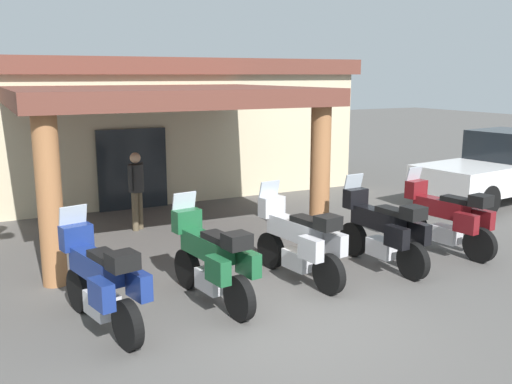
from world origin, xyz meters
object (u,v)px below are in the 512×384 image
Objects in this scene: motorcycle_silver at (299,241)px; motorcycle_maroon at (447,218)px; motel_building at (109,125)px; pickup_truck_white at (500,168)px; motorcycle_blue at (101,281)px; motorcycle_black at (383,230)px; pedestrian at (136,185)px; motorcycle_green at (212,260)px.

motorcycle_maroon is (3.41, -0.02, 0.00)m from motorcycle_silver.
motel_building reaches higher than pickup_truck_white.
motorcycle_blue is 0.99× the size of motorcycle_black.
pickup_truck_white is at bearing -69.69° from motorcycle_black.
pedestrian is at bearing 11.12° from motorcycle_silver.
motorcycle_black is 1.71m from motorcycle_maroon.
motorcycle_maroon is at bearing -98.64° from motorcycle_blue.
pickup_truck_white is at bearing -139.19° from pedestrian.
motorcycle_maroon is at bearing -97.80° from motorcycle_silver.
motorcycle_blue is at bearing 87.09° from motorcycle_green.
motel_building is 9.63m from motorcycle_black.
motorcycle_maroon is (5.12, 0.21, 0.00)m from motorcycle_green.
pickup_truck_white is at bearing -86.82° from motorcycle_blue.
pedestrian reaches higher than motorcycle_silver.
motel_building is at bearing 17.80° from motorcycle_maroon.
pickup_truck_white is (6.48, 2.81, 0.24)m from motorcycle_black.
pickup_truck_white reaches higher than motorcycle_green.
pedestrian is (0.20, 4.69, 0.33)m from motorcycle_green.
pedestrian reaches higher than motorcycle_black.
motorcycle_green is 5.12m from motorcycle_maroon.
motorcycle_green is 4.71m from pedestrian.
motorcycle_silver is at bearing 82.25° from motorcycle_black.
motel_building is at bearing -26.16° from motorcycle_blue.
motorcycle_green is 3.41m from motorcycle_black.
motel_building is 9.38m from motorcycle_green.
pedestrian is (-0.55, -4.56, -0.98)m from motel_building.
motorcycle_blue is 1.71m from motorcycle_green.
motel_building reaches higher than motorcycle_blue.
motorcycle_blue is at bearing 84.91° from motorcycle_maroon.
pickup_truck_white is (9.14, -6.36, -1.07)m from motel_building.
motorcycle_blue is 11.99m from pickup_truck_white.
motorcycle_silver is 1.25× the size of pedestrian.
motorcycle_maroon is at bearing -89.17° from motorcycle_black.
pedestrian is (1.91, 4.82, 0.33)m from motorcycle_blue.
motorcycle_green is (1.70, 0.13, 0.00)m from motorcycle_blue.
motel_building is 2.65× the size of pickup_truck_white.
motorcycle_green is 1.25× the size of pedestrian.
pedestrian is at bearing 39.68° from motorcycle_maroon.
motel_building is at bearing -11.95° from motorcycle_green.
motorcycle_silver is at bearing -82.82° from motel_building.
pickup_truck_white is (4.78, 2.69, 0.24)m from motorcycle_maroon.
pickup_truck_white is at bearing -80.94° from motorcycle_green.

